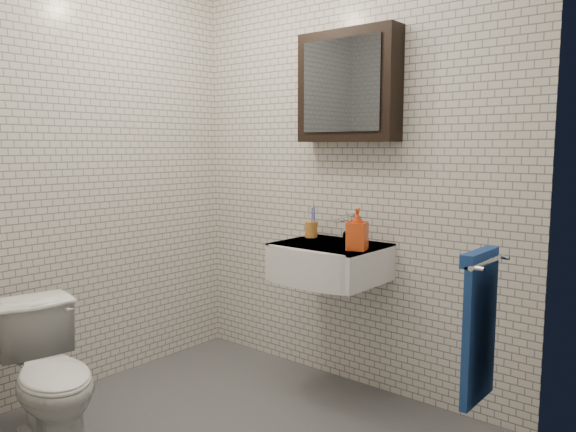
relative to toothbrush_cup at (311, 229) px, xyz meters
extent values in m
cube|color=silver|center=(0.16, 0.12, 0.35)|extent=(2.20, 0.02, 2.50)
cube|color=silver|center=(-0.94, -0.88, 0.35)|extent=(0.02, 2.00, 2.50)
cube|color=silver|center=(1.26, -0.88, 0.35)|extent=(0.02, 2.00, 2.50)
cube|color=white|center=(0.21, -0.11, -0.15)|extent=(0.55, 0.45, 0.20)
cylinder|color=silver|center=(0.21, -0.09, -0.06)|extent=(0.31, 0.31, 0.02)
cylinder|color=silver|center=(0.21, -0.09, -0.05)|extent=(0.04, 0.04, 0.01)
cube|color=white|center=(0.21, -0.11, -0.06)|extent=(0.55, 0.45, 0.01)
cylinder|color=silver|center=(0.21, 0.06, -0.02)|extent=(0.06, 0.06, 0.06)
cylinder|color=silver|center=(0.21, 0.06, 0.04)|extent=(0.03, 0.03, 0.08)
cylinder|color=silver|center=(0.21, 0.00, 0.07)|extent=(0.02, 0.12, 0.02)
cube|color=silver|center=(0.21, 0.09, 0.09)|extent=(0.02, 0.09, 0.01)
cube|color=black|center=(0.21, 0.05, 0.80)|extent=(0.60, 0.14, 0.60)
cube|color=#3F444C|center=(0.21, -0.03, 0.80)|extent=(0.49, 0.01, 0.49)
cylinder|color=silver|center=(1.22, -0.53, 0.05)|extent=(0.02, 0.30, 0.02)
cylinder|color=silver|center=(1.24, -0.40, 0.05)|extent=(0.04, 0.02, 0.02)
cylinder|color=silver|center=(1.24, -0.66, 0.05)|extent=(0.04, 0.02, 0.02)
cube|color=#21569A|center=(1.21, -0.53, -0.22)|extent=(0.03, 0.26, 0.54)
cube|color=#21569A|center=(1.20, -0.53, 0.06)|extent=(0.05, 0.26, 0.05)
cylinder|color=#B9792E|center=(0.00, 0.00, 0.00)|extent=(0.10, 0.10, 0.09)
cylinder|color=white|center=(-0.01, -0.01, 0.05)|extent=(0.02, 0.03, 0.17)
cylinder|color=#414FD2|center=(0.01, -0.01, 0.05)|extent=(0.01, 0.02, 0.16)
cylinder|color=white|center=(0.00, 0.01, 0.06)|extent=(0.02, 0.03, 0.18)
cylinder|color=#414FD2|center=(0.02, 0.01, 0.05)|extent=(0.02, 0.04, 0.16)
imported|color=orange|center=(0.43, -0.17, 0.06)|extent=(0.12, 0.12, 0.21)
imported|color=white|center=(-0.43, -1.38, -0.57)|extent=(0.70, 0.49, 0.65)
camera|label=1|loc=(1.97, -2.56, 0.47)|focal=35.00mm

